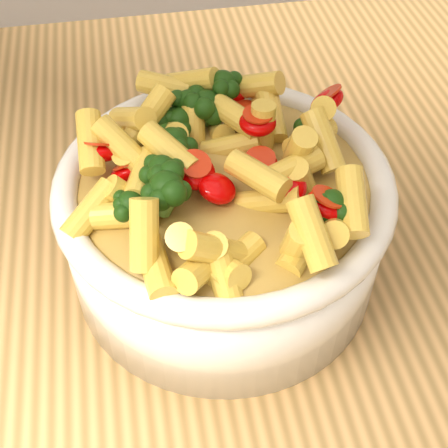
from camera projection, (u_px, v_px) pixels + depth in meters
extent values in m
cube|color=tan|center=(170.00, 284.00, 0.50)|extent=(1.20, 0.80, 0.04)
cylinder|color=white|center=(224.00, 228.00, 0.45)|extent=(0.23, 0.23, 0.09)
ellipsoid|color=white|center=(224.00, 253.00, 0.47)|extent=(0.21, 0.21, 0.03)
torus|color=white|center=(224.00, 183.00, 0.42)|extent=(0.23, 0.23, 0.02)
ellipsoid|color=gold|center=(224.00, 183.00, 0.42)|extent=(0.20, 0.20, 0.02)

